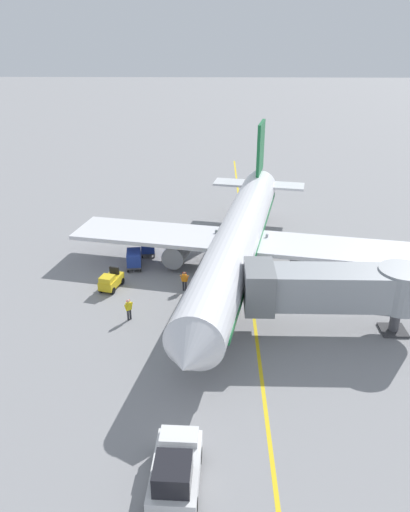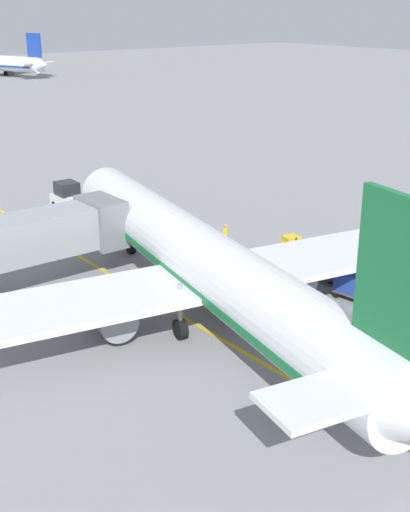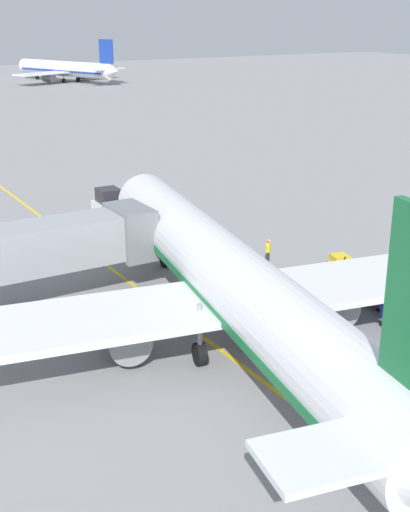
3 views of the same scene
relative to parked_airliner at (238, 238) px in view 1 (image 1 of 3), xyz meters
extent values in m
plane|color=gray|center=(-0.97, -0.82, -3.19)|extent=(400.00, 400.00, 0.00)
cube|color=gold|center=(-0.97, -0.82, -3.18)|extent=(0.24, 80.00, 0.01)
cylinder|color=silver|center=(0.05, 0.27, 0.10)|extent=(9.83, 32.11, 3.70)
cube|color=#196B38|center=(0.05, 0.27, -0.36)|extent=(9.37, 29.61, 0.44)
cone|color=silver|center=(3.38, 17.14, 0.10)|extent=(4.02, 3.06, 3.63)
cone|color=silver|center=(-3.32, -16.80, 0.40)|extent=(3.63, 3.36, 3.14)
cube|color=black|center=(3.03, 15.38, 0.75)|extent=(2.94, 1.62, 0.60)
cube|color=silver|center=(-0.14, -0.71, -0.55)|extent=(30.44, 10.91, 0.36)
cylinder|color=gray|center=(-5.38, 1.14, -1.80)|extent=(2.58, 3.53, 2.00)
cylinder|color=gray|center=(5.41, -0.99, -1.80)|extent=(2.58, 3.53, 2.00)
cube|color=#196B38|center=(-2.85, -14.45, 4.70)|extent=(1.17, 4.38, 5.50)
cube|color=silver|center=(-2.81, -14.25, 0.65)|extent=(10.31, 4.49, 0.24)
cylinder|color=black|center=(2.22, 11.26, -2.64)|extent=(0.65, 1.17, 1.10)
cylinder|color=gray|center=(2.22, 11.26, -1.09)|extent=(0.24, 0.24, 2.00)
cylinder|color=black|center=(-2.59, -1.25, -2.64)|extent=(0.65, 1.17, 1.10)
cylinder|color=gray|center=(-2.59, -1.25, -1.09)|extent=(0.24, 0.24, 2.00)
cylinder|color=black|center=(1.92, -2.14, -2.64)|extent=(0.65, 1.17, 1.10)
cylinder|color=gray|center=(1.92, -2.14, -1.09)|extent=(0.24, 0.24, 2.00)
cube|color=#93999E|center=(-5.50, 9.30, 0.30)|extent=(10.49, 2.80, 2.60)
cube|color=slate|center=(-1.05, 9.30, 0.30)|extent=(2.00, 3.50, 2.99)
cylinder|color=#93999E|center=(-10.74, 9.30, 0.30)|extent=(3.36, 3.36, 2.86)
cylinder|color=#4C4C51|center=(-10.74, 9.30, -2.09)|extent=(0.70, 0.70, 2.19)
cube|color=#38383A|center=(-10.74, 9.30, -3.11)|extent=(1.80, 1.80, 0.16)
cube|color=silver|center=(3.69, 22.63, -2.34)|extent=(2.35, 4.47, 0.90)
cube|color=black|center=(3.73, 23.62, -1.34)|extent=(1.71, 1.91, 1.10)
cube|color=silver|center=(3.64, 21.09, -1.71)|extent=(1.91, 1.17, 0.36)
cylinder|color=black|center=(4.57, 21.17, -2.79)|extent=(0.38, 0.81, 0.80)
cylinder|color=black|center=(2.71, 21.23, -2.79)|extent=(0.38, 0.81, 0.80)
cylinder|color=black|center=(4.68, 24.03, -2.79)|extent=(0.38, 0.81, 0.80)
cylinder|color=black|center=(2.81, 24.09, -2.79)|extent=(0.38, 0.81, 0.80)
cube|color=gold|center=(10.56, 3.34, -2.56)|extent=(1.79, 2.72, 0.70)
cube|color=gold|center=(10.73, 4.01, -1.99)|extent=(1.25, 1.27, 0.44)
cube|color=black|center=(10.38, 2.68, -1.89)|extent=(0.85, 0.37, 0.64)
cylinder|color=black|center=(10.59, 3.46, -1.91)|extent=(0.14, 0.27, 0.54)
cylinder|color=black|center=(10.26, 4.33, -2.91)|extent=(0.34, 0.59, 0.56)
cylinder|color=black|center=(11.30, 4.05, -2.91)|extent=(0.34, 0.59, 0.56)
cylinder|color=black|center=(9.81, 2.63, -2.91)|extent=(0.34, 0.59, 0.56)
cylinder|color=black|center=(10.86, 2.36, -2.91)|extent=(0.34, 0.59, 0.56)
cube|color=#4C4C51|center=(9.26, -0.51, -2.77)|extent=(1.58, 2.35, 0.12)
cube|color=#233D9E|center=(9.26, -0.51, -2.16)|extent=(1.50, 2.24, 1.10)
cylinder|color=#4C4C51|center=(9.06, 0.93, -2.78)|extent=(0.16, 0.70, 0.07)
cylinder|color=black|center=(8.60, 0.24, -3.01)|extent=(0.17, 0.37, 0.36)
cylinder|color=black|center=(9.69, 0.39, -3.01)|extent=(0.17, 0.37, 0.36)
cylinder|color=black|center=(8.82, -1.40, -3.01)|extent=(0.17, 0.37, 0.36)
cylinder|color=black|center=(9.91, -1.25, -3.01)|extent=(0.17, 0.37, 0.36)
cube|color=#4C4C51|center=(8.41, -3.51, -2.77)|extent=(1.58, 2.35, 0.12)
cube|color=#233D9E|center=(8.41, -3.51, -2.16)|extent=(1.50, 2.24, 1.10)
cylinder|color=#4C4C51|center=(8.22, -2.08, -2.78)|extent=(0.16, 0.70, 0.07)
cylinder|color=black|center=(7.75, -2.77, -3.01)|extent=(0.17, 0.37, 0.36)
cylinder|color=black|center=(8.85, -2.62, -3.01)|extent=(0.17, 0.37, 0.36)
cylinder|color=black|center=(7.97, -4.40, -3.01)|extent=(0.17, 0.37, 0.36)
cylinder|color=black|center=(9.07, -4.26, -3.01)|extent=(0.17, 0.37, 0.36)
cylinder|color=#232328|center=(8.20, 8.13, -2.76)|extent=(0.15, 0.15, 0.85)
cylinder|color=#232328|center=(8.35, 8.26, -2.76)|extent=(0.15, 0.15, 0.85)
cube|color=yellow|center=(8.28, 8.19, -2.04)|extent=(0.45, 0.43, 0.60)
cylinder|color=yellow|center=(8.09, 8.03, -2.09)|extent=(0.23, 0.21, 0.57)
cylinder|color=yellow|center=(8.47, 8.36, -2.09)|extent=(0.23, 0.21, 0.57)
sphere|color=beige|center=(8.28, 8.19, -1.61)|extent=(0.22, 0.22, 0.22)
cube|color=red|center=(8.28, 8.19, -1.59)|extent=(0.25, 0.23, 0.10)
cylinder|color=#232328|center=(4.57, 3.59, -2.76)|extent=(0.15, 0.15, 0.85)
cylinder|color=#232328|center=(4.37, 3.60, -2.76)|extent=(0.15, 0.15, 0.85)
cube|color=orange|center=(4.47, 3.60, -2.04)|extent=(0.40, 0.27, 0.60)
cylinder|color=orange|center=(4.72, 3.58, -2.09)|extent=(0.23, 0.11, 0.57)
cylinder|color=orange|center=(4.22, 3.62, -2.09)|extent=(0.23, 0.11, 0.57)
sphere|color=#997051|center=(4.47, 3.60, -1.61)|extent=(0.22, 0.22, 0.22)
cube|color=red|center=(4.47, 3.60, -1.59)|extent=(0.27, 0.10, 0.10)
camera|label=1|loc=(1.94, 39.07, 16.28)|focal=34.40mm
camera|label=2|loc=(-20.96, -26.77, 13.30)|focal=47.19mm
camera|label=3|loc=(-17.19, -25.80, 12.44)|focal=47.90mm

